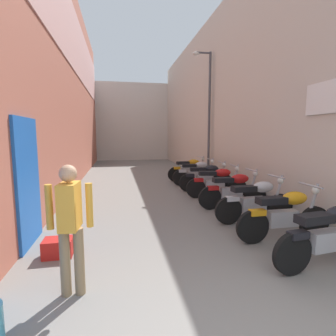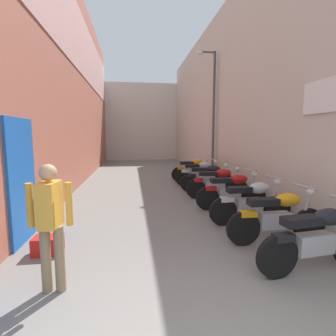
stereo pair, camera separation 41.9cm
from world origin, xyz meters
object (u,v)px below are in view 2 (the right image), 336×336
Objects in this scene: motorcycle_nearest at (318,237)px; motorcycle_seventh at (200,173)px; plastic_crate at (48,245)px; motorcycle_third at (251,201)px; motorcycle_sixth at (208,177)px; motorcycle_fourth at (232,190)px; street_lamp at (212,108)px; motorcycle_fifth at (217,182)px; motorcycle_second at (278,216)px; pedestrian_by_doorway at (50,219)px; motorcycle_eighth at (193,169)px.

motorcycle_nearest is 6.36m from motorcycle_seventh.
motorcycle_third is at bearing 13.15° from plastic_crate.
motorcycle_sixth and motorcycle_seventh have the same top height.
motorcycle_fourth is 4.89m from street_lamp.
motorcycle_fifth is at bearing -103.29° from street_lamp.
motorcycle_nearest is at bearing -90.00° from motorcycle_sixth.
street_lamp is at bearing 83.59° from motorcycle_second.
street_lamp reaches higher than motorcycle_fourth.
motorcycle_second and motorcycle_seventh have the same top height.
motorcycle_nearest is 4.30m from motorcycle_fifth.
motorcycle_third and motorcycle_sixth have the same top height.
motorcycle_fourth is at bearing -99.69° from street_lamp.
plastic_crate is at bearing -133.25° from motorcycle_sixth.
pedestrian_by_doorway is (-3.49, -6.33, 0.42)m from motorcycle_seventh.
motorcycle_nearest is 1.00× the size of motorcycle_second.
pedestrian_by_doorway is at bearing -129.23° from motorcycle_fifth.
motorcycle_sixth is (0.00, 5.25, 0.00)m from motorcycle_nearest.
pedestrian_by_doorway reaches higher than motorcycle_second.
street_lamp reaches higher than motorcycle_second.
motorcycle_eighth is 7.38m from plastic_crate.
motorcycle_fourth is 4.21× the size of plastic_crate.
motorcycle_third is (0.00, 2.03, 0.00)m from motorcycle_nearest.
street_lamp is at bearing 53.33° from plastic_crate.
plastic_crate is at bearing -126.67° from street_lamp.
motorcycle_second is 6.38m from motorcycle_eighth.
motorcycle_second is 5.36m from motorcycle_seventh.
motorcycle_eighth is at bearing 90.00° from motorcycle_second.
motorcycle_third is at bearing -90.00° from motorcycle_seventh.
motorcycle_fifth is 1.00× the size of motorcycle_eighth.
motorcycle_seventh is (-0.00, 3.21, 0.00)m from motorcycle_fourth.
motorcycle_second is 1.00× the size of motorcycle_fourth.
motorcycle_second is 1.00× the size of motorcycle_seventh.
motorcycle_sixth is 1.00× the size of motorcycle_eighth.
motorcycle_fourth is 0.36× the size of street_lamp.
motorcycle_third and motorcycle_eighth have the same top height.
motorcycle_nearest is 5.25m from motorcycle_sixth.
street_lamp is (0.71, 2.04, 2.50)m from motorcycle_sixth.
motorcycle_fourth is at bearing 41.84° from pedestrian_by_doorway.
motorcycle_fourth and motorcycle_seventh have the same top height.
motorcycle_seventh is at bearing 61.14° from pedestrian_by_doorway.
pedestrian_by_doorway is at bearing -118.86° from motorcycle_seventh.
motorcycle_eighth is (-0.00, 4.23, 0.00)m from motorcycle_fourth.
motorcycle_second is 0.36× the size of street_lamp.
motorcycle_fourth is at bearing -90.00° from motorcycle_sixth.
motorcycle_fifth is at bearing -90.00° from motorcycle_sixth.
pedestrian_by_doorway reaches higher than motorcycle_nearest.
motorcycle_sixth is at bearing -90.00° from motorcycle_eighth.
motorcycle_fourth is 4.40m from plastic_crate.
street_lamp reaches higher than motorcycle_nearest.
pedestrian_by_doorway is at bearing 179.59° from motorcycle_nearest.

